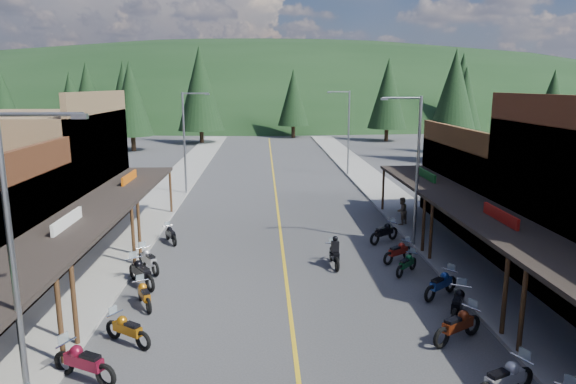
{
  "coord_description": "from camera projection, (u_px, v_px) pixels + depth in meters",
  "views": [
    {
      "loc": [
        -0.98,
        -18.16,
        8.57
      ],
      "look_at": [
        0.32,
        8.32,
        3.0
      ],
      "focal_mm": 32.0,
      "sensor_mm": 36.0,
      "label": 1
    }
  ],
  "objects": [
    {
      "name": "ground",
      "position": [
        290.0,
        314.0,
        19.56
      ],
      "size": [
        220.0,
        220.0,
        0.0
      ],
      "primitive_type": "plane",
      "color": "#38383A",
      "rests_on": "ground"
    },
    {
      "name": "centerline",
      "position": [
        276.0,
        199.0,
        39.11
      ],
      "size": [
        0.15,
        90.0,
        0.01
      ],
      "primitive_type": "cube",
      "color": "gold",
      "rests_on": "ground"
    },
    {
      "name": "sidewalk_west",
      "position": [
        161.0,
        199.0,
        38.68
      ],
      "size": [
        3.4,
        94.0,
        0.15
      ],
      "primitive_type": "cube",
      "color": "gray",
      "rests_on": "ground"
    },
    {
      "name": "sidewalk_east",
      "position": [
        389.0,
        197.0,
        39.51
      ],
      "size": [
        3.4,
        94.0,
        0.15
      ],
      "primitive_type": "cube",
      "color": "gray",
      "rests_on": "ground"
    },
    {
      "name": "shop_west_3",
      "position": [
        39.0,
        175.0,
        29.22
      ],
      "size": [
        10.9,
        10.2,
        8.2
      ],
      "color": "brown",
      "rests_on": "ground"
    },
    {
      "name": "shop_east_3",
      "position": [
        509.0,
        187.0,
        30.74
      ],
      "size": [
        10.9,
        10.2,
        6.2
      ],
      "color": "#4C2D16",
      "rests_on": "ground"
    },
    {
      "name": "streetlight_0",
      "position": [
        18.0,
        257.0,
        12.45
      ],
      "size": [
        2.16,
        0.18,
        8.0
      ],
      "color": "gray",
      "rests_on": "ground"
    },
    {
      "name": "streetlight_1",
      "position": [
        186.0,
        138.0,
        39.82
      ],
      "size": [
        2.16,
        0.18,
        8.0
      ],
      "color": "gray",
      "rests_on": "ground"
    },
    {
      "name": "streetlight_2",
      "position": [
        415.0,
        165.0,
        26.79
      ],
      "size": [
        2.16,
        0.18,
        8.0
      ],
      "color": "gray",
      "rests_on": "ground"
    },
    {
      "name": "streetlight_3",
      "position": [
        347.0,
        129.0,
        48.3
      ],
      "size": [
        2.16,
        0.18,
        8.0
      ],
      "color": "gray",
      "rests_on": "ground"
    },
    {
      "name": "ridge_hill",
      "position": [
        266.0,
        114.0,
        151.52
      ],
      "size": [
        310.0,
        140.0,
        60.0
      ],
      "primitive_type": "ellipsoid",
      "color": "black",
      "rests_on": "ground"
    },
    {
      "name": "pine_0",
      "position": [
        3.0,
        99.0,
        76.92
      ],
      "size": [
        5.04,
        5.04,
        11.0
      ],
      "color": "black",
      "rests_on": "ground"
    },
    {
      "name": "pine_1",
      "position": [
        124.0,
        93.0,
        85.35
      ],
      "size": [
        5.88,
        5.88,
        12.5
      ],
      "color": "black",
      "rests_on": "ground"
    },
    {
      "name": "pine_2",
      "position": [
        200.0,
        89.0,
        74.13
      ],
      "size": [
        6.72,
        6.72,
        14.0
      ],
      "color": "black",
      "rests_on": "ground"
    },
    {
      "name": "pine_3",
      "position": [
        293.0,
        98.0,
        82.93
      ],
      "size": [
        5.04,
        5.04,
        11.0
      ],
      "color": "black",
      "rests_on": "ground"
    },
    {
      "name": "pine_4",
      "position": [
        388.0,
        93.0,
        77.58
      ],
      "size": [
        5.88,
        5.88,
        12.5
      ],
      "color": "black",
      "rests_on": "ground"
    },
    {
      "name": "pine_5",
      "position": [
        462.0,
        88.0,
        89.92
      ],
      "size": [
        6.72,
        6.72,
        14.0
      ],
      "color": "black",
      "rests_on": "ground"
    },
    {
      "name": "pine_6",
      "position": [
        553.0,
        98.0,
        82.98
      ],
      "size": [
        5.04,
        5.04,
        11.0
      ],
      "color": "black",
      "rests_on": "ground"
    },
    {
      "name": "pine_7",
      "position": [
        87.0,
        92.0,
        90.83
      ],
      "size": [
        5.88,
        5.88,
        12.5
      ],
      "color": "black",
      "rests_on": "ground"
    },
    {
      "name": "pine_8",
      "position": [
        72.0,
        108.0,
        56.38
      ],
      "size": [
        4.48,
        4.48,
        10.0
      ],
      "color": "black",
      "rests_on": "ground"
    },
    {
      "name": "pine_9",
      "position": [
        465.0,
        102.0,
        63.38
      ],
      "size": [
        4.93,
        4.93,
        10.8
      ],
      "color": "black",
      "rests_on": "ground"
    },
    {
      "name": "pine_10",
      "position": [
        131.0,
        99.0,
        66.18
      ],
      "size": [
        5.38,
        5.38,
        11.6
      ],
      "color": "black",
      "rests_on": "ground"
    },
    {
      "name": "pine_11",
      "position": [
        454.0,
        97.0,
        56.18
      ],
      "size": [
        5.82,
        5.82,
        12.4
      ],
      "color": "black",
      "rests_on": "ground"
    },
    {
      "name": "bike_west_6",
      "position": [
        84.0,
        361.0,
        14.99
      ],
      "size": [
        2.39,
        1.74,
        1.31
      ],
      "primitive_type": null,
      "rotation": [
        0.0,
        0.0,
        1.09
      ],
      "color": "maroon",
      "rests_on": "ground"
    },
    {
      "name": "bike_west_7",
      "position": [
        127.0,
        328.0,
        17.13
      ],
      "size": [
        2.08,
        1.74,
        1.18
      ],
      "primitive_type": null,
      "rotation": [
        0.0,
        0.0,
        0.96
      ],
      "color": "#9B5B0B",
      "rests_on": "ground"
    },
    {
      "name": "bike_west_8",
      "position": [
        144.0,
        294.0,
        20.04
      ],
      "size": [
        1.41,
        2.02,
        1.1
      ],
      "primitive_type": null,
      "rotation": [
        0.0,
        0.0,
        0.44
      ],
      "color": "#BB680D",
      "rests_on": "ground"
    },
    {
      "name": "bike_west_9",
      "position": [
        141.0,
        271.0,
        22.11
      ],
      "size": [
        2.03,
        2.34,
        1.33
      ],
      "primitive_type": null,
      "rotation": [
        0.0,
        0.0,
        0.64
      ],
      "color": "black",
      "rests_on": "ground"
    },
    {
      "name": "bike_west_10",
      "position": [
        149.0,
        259.0,
        23.86
      ],
      "size": [
        1.8,
        2.18,
        1.23
      ],
      "primitive_type": null,
      "rotation": [
        0.0,
        0.0,
        0.6
      ],
      "color": "#A8A7AC",
      "rests_on": "ground"
    },
    {
      "name": "bike_west_11",
      "position": [
        171.0,
        234.0,
        28.15
      ],
      "size": [
        1.37,
        1.93,
        1.06
      ],
      "primitive_type": null,
      "rotation": [
        0.0,
        0.0,
        0.45
      ],
      "color": "black",
      "rests_on": "ground"
    },
    {
      "name": "bike_east_5",
      "position": [
        505.0,
        378.0,
        14.13
      ],
      "size": [
        2.36,
        1.64,
        1.29
      ],
      "primitive_type": null,
      "rotation": [
        0.0,
        0.0,
        -1.13
      ],
      "color": "#A1A0A6",
      "rests_on": "ground"
    },
    {
      "name": "bike_east_6",
      "position": [
        458.0,
        324.0,
        17.31
      ],
      "size": [
        2.33,
        1.82,
        1.3
      ],
      "primitive_type": null,
      "rotation": [
        0.0,
        0.0,
        -1.03
      ],
      "color": "maroon",
      "rests_on": "ground"
    },
    {
      "name": "bike_east_7",
      "position": [
        458.0,
        303.0,
        18.95
      ],
      "size": [
        1.78,
        2.39,
        1.32
      ],
      "primitive_type": null,
      "rotation": [
        0.0,
        0.0,
        -0.5
      ],
      "color": "black",
      "rests_on": "ground"
    },
    {
      "name": "bike_east_8",
      "position": [
        441.0,
        283.0,
        20.98
      ],
      "size": [
        2.13,
        1.9,
        1.23
      ],
      "primitive_type": null,
      "rotation": [
        0.0,
        0.0,
        -0.9
      ],
      "color": "navy",
      "rests_on": "ground"
    },
    {
      "name": "bike_east_9",
      "position": [
        407.0,
        263.0,
        23.56
      ],
      "size": [
        1.7,
        1.81,
        1.07
      ],
      "primitive_type": null,
      "rotation": [
        0.0,
        0.0,
        -0.72
      ],
      "color": "#0E4722",
      "rests_on": "ground"
    },
    {
      "name": "bike_east_10",
      "position": [
        398.0,
        251.0,
        25.16
      ],
      "size": [
        2.03,
        1.71,
        1.15
      ],
      "primitive_type": null,
      "rotation": [
        0.0,
        0.0,
        -0.96
      ],
      "color": "maroon",
      "rests_on": "ground"
    },
    {
      "name": "bike_east_11",
      "position": [
        384.0,
        231.0,
        28.26
      ],
      "size": [
        2.2,
        1.94,
        1.26
      ],
      "primitive_type": null,
      "rotation": [
        0.0,
        0.0,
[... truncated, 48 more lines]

